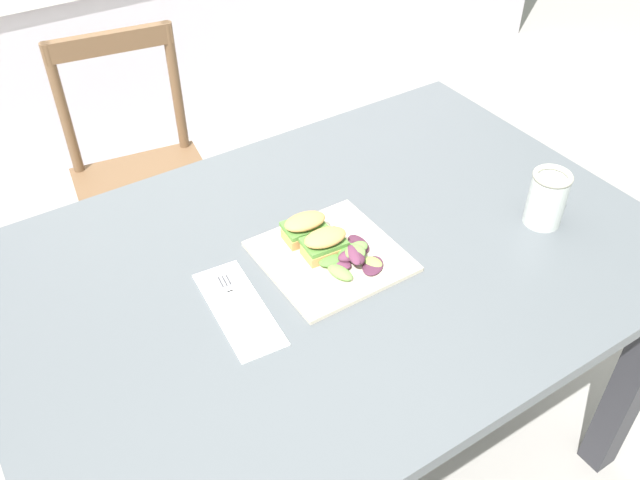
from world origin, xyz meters
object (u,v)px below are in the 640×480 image
at_px(sandwich_half_back, 305,227).
at_px(fork_on_napkin, 235,301).
at_px(dining_table, 332,296).
at_px(chair_wooden_far, 144,180).
at_px(plate_lunch, 331,256).
at_px(sandwich_half_front, 325,243).
at_px(mason_jar_iced_tea, 546,201).

distance_m(sandwich_half_back, fork_on_napkin, 0.23).
height_order(dining_table, chair_wooden_far, chair_wooden_far).
xyz_separation_m(chair_wooden_far, plate_lunch, (0.10, -0.88, 0.30)).
bearing_deg(chair_wooden_far, dining_table, -82.93).
height_order(chair_wooden_far, plate_lunch, chair_wooden_far).
bearing_deg(sandwich_half_front, dining_table, -29.89).
distance_m(sandwich_half_front, fork_on_napkin, 0.22).
distance_m(dining_table, plate_lunch, 0.12).
bearing_deg(plate_lunch, dining_table, 5.40).
bearing_deg(mason_jar_iced_tea, dining_table, 161.33).
bearing_deg(plate_lunch, mason_jar_iced_tea, -18.40).
height_order(dining_table, plate_lunch, plate_lunch).
relative_size(sandwich_half_front, mason_jar_iced_tea, 0.75).
distance_m(sandwich_half_front, mason_jar_iced_tea, 0.48).
height_order(fork_on_napkin, mason_jar_iced_tea, mason_jar_iced_tea).
relative_size(chair_wooden_far, mason_jar_iced_tea, 6.92).
bearing_deg(mason_jar_iced_tea, sandwich_half_back, 154.33).
relative_size(dining_table, fork_on_napkin, 7.36).
relative_size(sandwich_half_back, fork_on_napkin, 0.51).
height_order(chair_wooden_far, sandwich_half_back, chair_wooden_far).
bearing_deg(sandwich_half_back, fork_on_napkin, -158.40).
xyz_separation_m(plate_lunch, sandwich_half_back, (-0.02, 0.07, 0.03)).
bearing_deg(mason_jar_iced_tea, sandwich_half_front, 160.96).
distance_m(plate_lunch, mason_jar_iced_tea, 0.48).
bearing_deg(sandwich_half_back, dining_table, -74.30).
xyz_separation_m(dining_table, chair_wooden_far, (-0.11, 0.88, -0.18)).
distance_m(chair_wooden_far, plate_lunch, 0.93).
bearing_deg(dining_table, sandwich_half_back, 105.70).
bearing_deg(mason_jar_iced_tea, chair_wooden_far, 118.23).
relative_size(fork_on_napkin, mason_jar_iced_tea, 1.48).
height_order(plate_lunch, sandwich_half_front, sandwich_half_front).
distance_m(plate_lunch, sandwich_half_back, 0.08).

